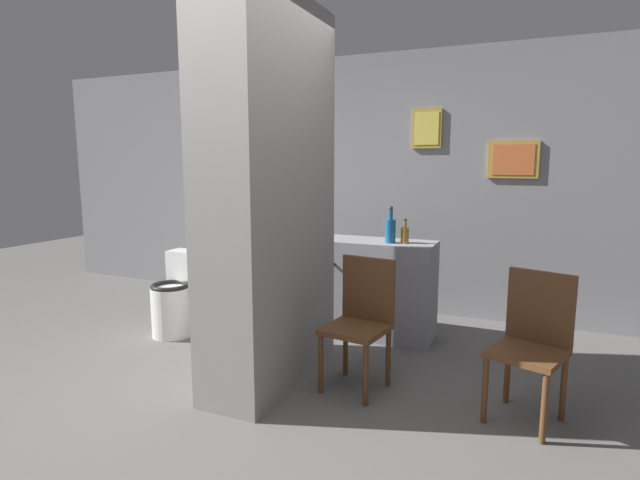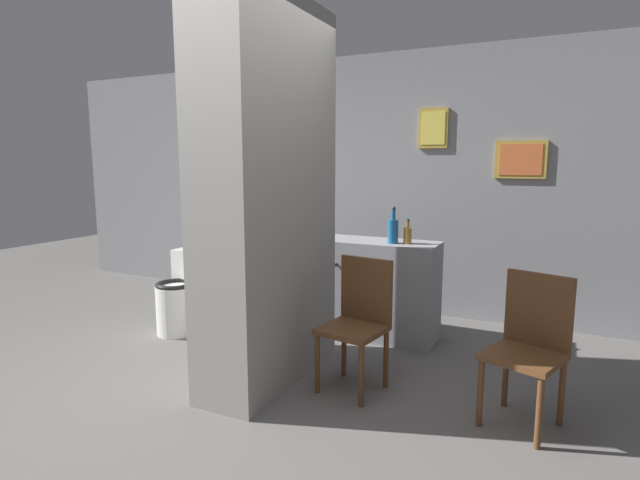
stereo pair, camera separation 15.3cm
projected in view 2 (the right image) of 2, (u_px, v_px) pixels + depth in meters
The scene contains 10 objects.
ground_plane at pixel (213, 413), 3.07m from camera, with size 14.00×14.00×0.00m, color #5B5956.
wall_back at pixel (366, 184), 5.21m from camera, with size 8.00×0.09×2.60m.
pillar_center at pixel (268, 196), 3.41m from camera, with size 0.48×1.25×2.60m.
counter_shelf at pixel (369, 288), 4.41m from camera, with size 1.20×0.44×0.85m.
toilet at pixel (180, 297), 4.50m from camera, with size 0.34×0.50×0.73m.
chair_near_pillar at pixel (358, 318), 3.37m from camera, with size 0.45×0.45×0.88m.
chair_by_doorway at pixel (529, 343), 2.90m from camera, with size 0.49×0.49×0.88m.
bicycle at pixel (298, 291), 4.61m from camera, with size 1.65×0.42×0.72m.
bottle_tall at pixel (393, 230), 4.17m from camera, with size 0.09×0.09×0.31m.
bottle_short at pixel (408, 235), 4.14m from camera, with size 0.07×0.07×0.21m.
Camera 2 is at (1.84, -2.30, 1.53)m, focal length 28.00 mm.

